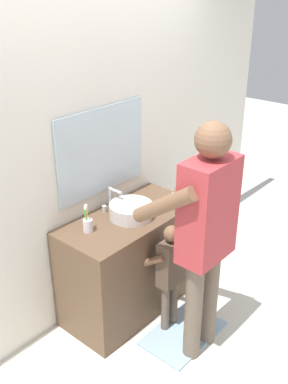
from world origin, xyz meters
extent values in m
plane|color=silver|center=(0.00, 0.00, 0.00)|extent=(14.00, 14.00, 0.00)
cube|color=silver|center=(0.00, 0.62, 1.35)|extent=(4.40, 0.08, 2.70)
cube|color=silver|center=(0.00, 0.57, 1.31)|extent=(0.88, 0.02, 0.66)
cube|color=brown|center=(0.00, 0.30, 0.42)|extent=(1.14, 0.54, 0.84)
cylinder|color=silver|center=(0.00, 0.28, 0.90)|extent=(0.33, 0.33, 0.11)
cylinder|color=#B1B1AD|center=(0.00, 0.28, 0.90)|extent=(0.27, 0.27, 0.09)
cylinder|color=#B7BABF|center=(0.00, 0.50, 0.93)|extent=(0.03, 0.03, 0.18)
cylinder|color=#B7BABF|center=(0.00, 0.44, 1.01)|extent=(0.02, 0.12, 0.02)
cylinder|color=#B7BABF|center=(-0.07, 0.50, 0.87)|extent=(0.04, 0.04, 0.05)
cylinder|color=#B7BABF|center=(0.07, 0.50, 0.87)|extent=(0.04, 0.04, 0.05)
cylinder|color=silver|center=(-0.36, 0.37, 0.89)|extent=(0.07, 0.07, 0.09)
cylinder|color=green|center=(-0.37, 0.37, 0.94)|extent=(0.01, 0.04, 0.17)
cube|color=white|center=(-0.37, 0.37, 1.04)|extent=(0.01, 0.02, 0.02)
cylinder|color=yellow|center=(-0.35, 0.39, 0.94)|extent=(0.03, 0.02, 0.17)
cube|color=white|center=(-0.35, 0.39, 1.04)|extent=(0.01, 0.02, 0.02)
cube|color=#99B7CC|center=(0.00, -0.25, 0.01)|extent=(0.64, 0.40, 0.02)
cylinder|color=#6B5B4C|center=(-0.05, -0.11, 0.21)|extent=(0.06, 0.06, 0.42)
cylinder|color=#6B5B4C|center=(0.05, -0.11, 0.21)|extent=(0.06, 0.06, 0.42)
cube|color=brown|center=(0.00, -0.11, 0.60)|extent=(0.21, 0.12, 0.36)
sphere|color=brown|center=(0.00, -0.11, 0.85)|extent=(0.12, 0.12, 0.12)
cylinder|color=brown|center=(-0.11, -0.01, 0.63)|extent=(0.05, 0.25, 0.20)
cylinder|color=brown|center=(0.11, -0.01, 0.63)|extent=(0.05, 0.25, 0.20)
cylinder|color=#6B5B4C|center=(-0.12, -0.41, 0.40)|extent=(0.12, 0.12, 0.80)
cylinder|color=#6B5B4C|center=(0.08, -0.41, 0.40)|extent=(0.12, 0.12, 0.80)
cube|color=#B7383D|center=(-0.02, -0.41, 1.15)|extent=(0.40, 0.23, 0.70)
sphere|color=brown|center=(-0.02, -0.41, 1.62)|extent=(0.23, 0.23, 0.23)
cylinder|color=brown|center=(-0.24, -0.23, 1.21)|extent=(0.10, 0.49, 0.38)
cylinder|color=brown|center=(0.20, -0.23, 1.21)|extent=(0.10, 0.49, 0.38)
cylinder|color=yellow|center=(0.20, -0.04, 1.03)|extent=(0.01, 0.14, 0.03)
cube|color=white|center=(0.20, 0.03, 1.04)|extent=(0.01, 0.02, 0.02)
camera|label=1|loc=(-2.20, -1.75, 2.50)|focal=42.05mm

